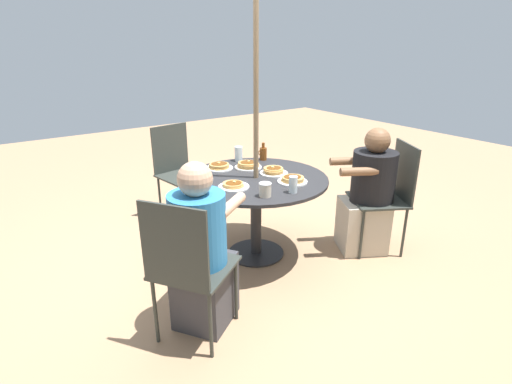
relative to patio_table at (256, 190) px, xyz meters
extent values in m
plane|color=tan|center=(0.00, 0.00, -0.61)|extent=(12.00, 12.00, 0.00)
cylinder|color=#28282B|center=(0.00, 0.00, -0.60)|extent=(0.50, 0.50, 0.01)
cylinder|color=#28282B|center=(0.00, 0.00, -0.26)|extent=(0.10, 0.10, 0.70)
cylinder|color=#28282B|center=(0.00, 0.00, 0.10)|extent=(1.21, 1.21, 0.03)
cylinder|color=#846B4C|center=(0.00, 0.00, 0.43)|extent=(0.04, 0.04, 2.07)
cylinder|color=#333833|center=(-0.68, 0.61, -0.37)|extent=(0.02, 0.02, 0.47)
cylinder|color=#333833|center=(-0.87, 0.28, -0.37)|extent=(0.02, 0.02, 0.47)
cylinder|color=#333833|center=(-1.01, 0.79, -0.37)|extent=(0.02, 0.02, 0.47)
cylinder|color=#333833|center=(-1.20, 0.46, -0.37)|extent=(0.02, 0.02, 0.47)
cube|color=#333833|center=(-0.94, 0.53, -0.13)|extent=(0.61, 0.61, 0.02)
cube|color=#333833|center=(-1.13, 0.64, 0.13)|extent=(0.22, 0.38, 0.50)
cube|color=beige|center=(-0.84, 0.48, -0.37)|extent=(0.52, 0.51, 0.47)
cylinder|color=black|center=(-0.89, 0.50, 0.09)|extent=(0.38, 0.38, 0.45)
sphere|color=brown|center=(-0.89, 0.50, 0.41)|extent=(0.21, 0.21, 0.21)
cylinder|color=brown|center=(-0.65, 0.54, 0.19)|extent=(0.30, 0.21, 0.07)
cylinder|color=brown|center=(-0.80, 0.28, 0.19)|extent=(0.30, 0.21, 0.07)
cylinder|color=#333833|center=(-0.05, -0.91, -0.37)|extent=(0.02, 0.02, 0.47)
cylinder|color=#333833|center=(0.33, -0.85, -0.37)|extent=(0.02, 0.02, 0.47)
cylinder|color=#333833|center=(0.01, -1.29, -0.37)|extent=(0.02, 0.02, 0.47)
cylinder|color=#333833|center=(0.38, -1.23, -0.37)|extent=(0.02, 0.02, 0.47)
cube|color=#333833|center=(0.17, -1.07, -0.13)|extent=(0.51, 0.51, 0.02)
cube|color=#333833|center=(0.20, -1.28, 0.13)|extent=(0.42, 0.08, 0.50)
cylinder|color=#333833|center=(0.85, 0.34, -0.37)|extent=(0.02, 0.02, 0.47)
cylinder|color=#333833|center=(0.63, 0.66, -0.37)|extent=(0.02, 0.02, 0.47)
cylinder|color=#333833|center=(1.16, 0.56, -0.37)|extent=(0.02, 0.02, 0.47)
cylinder|color=#333833|center=(0.95, 0.87, -0.37)|extent=(0.02, 0.02, 0.47)
cube|color=#333833|center=(0.90, 0.61, -0.13)|extent=(0.62, 0.62, 0.02)
cube|color=#333833|center=(1.07, 0.73, 0.13)|extent=(0.25, 0.36, 0.50)
cube|color=#3D3D42|center=(0.80, 0.54, -0.37)|extent=(0.49, 0.48, 0.47)
cylinder|color=teal|center=(0.85, 0.57, 0.10)|extent=(0.35, 0.35, 0.48)
sphere|color=#DBA884|center=(0.85, 0.57, 0.43)|extent=(0.21, 0.21, 0.21)
cylinder|color=#DBA884|center=(0.77, 0.35, 0.21)|extent=(0.30, 0.24, 0.07)
cylinder|color=#DBA884|center=(0.61, 0.58, 0.21)|extent=(0.30, 0.24, 0.07)
cylinder|color=white|center=(0.28, 0.10, 0.12)|extent=(0.24, 0.24, 0.01)
cylinder|color=tan|center=(0.28, 0.10, 0.13)|extent=(0.17, 0.17, 0.01)
cylinder|color=tan|center=(0.28, 0.09, 0.15)|extent=(0.16, 0.16, 0.01)
ellipsoid|color=brown|center=(0.28, 0.10, 0.15)|extent=(0.13, 0.12, 0.00)
cube|color=#F4E084|center=(0.27, 0.09, 0.16)|extent=(0.03, 0.03, 0.01)
cylinder|color=white|center=(0.13, -0.39, 0.12)|extent=(0.24, 0.24, 0.01)
cylinder|color=tan|center=(0.13, -0.39, 0.13)|extent=(0.18, 0.18, 0.01)
cylinder|color=tan|center=(0.13, -0.39, 0.14)|extent=(0.18, 0.18, 0.01)
cylinder|color=tan|center=(0.13, -0.39, 0.16)|extent=(0.18, 0.18, 0.01)
ellipsoid|color=brown|center=(0.13, -0.39, 0.16)|extent=(0.15, 0.14, 0.00)
cube|color=#F4E084|center=(0.13, -0.40, 0.17)|extent=(0.03, 0.03, 0.01)
cylinder|color=white|center=(-0.18, 0.01, 0.12)|extent=(0.24, 0.24, 0.01)
cylinder|color=tan|center=(-0.18, 0.01, 0.13)|extent=(0.16, 0.16, 0.01)
cylinder|color=tan|center=(-0.19, 0.01, 0.14)|extent=(0.16, 0.16, 0.01)
cylinder|color=tan|center=(-0.18, 0.01, 0.15)|extent=(0.17, 0.17, 0.01)
cylinder|color=tan|center=(-0.18, 0.00, 0.16)|extent=(0.17, 0.17, 0.01)
ellipsoid|color=brown|center=(-0.18, 0.01, 0.17)|extent=(0.13, 0.12, 0.00)
cube|color=#F4E084|center=(-0.18, 0.00, 0.18)|extent=(0.02, 0.02, 0.01)
cylinder|color=white|center=(-0.10, -0.26, 0.12)|extent=(0.24, 0.24, 0.01)
cylinder|color=tan|center=(-0.10, -0.26, 0.13)|extent=(0.19, 0.19, 0.01)
cylinder|color=tan|center=(-0.10, -0.26, 0.14)|extent=(0.19, 0.19, 0.01)
cylinder|color=tan|center=(-0.10, -0.25, 0.15)|extent=(0.19, 0.19, 0.01)
cylinder|color=tan|center=(-0.09, -0.26, 0.16)|extent=(0.18, 0.18, 0.01)
ellipsoid|color=brown|center=(-0.10, -0.26, 0.17)|extent=(0.15, 0.13, 0.00)
cube|color=#F4E084|center=(-0.10, -0.26, 0.18)|extent=(0.03, 0.03, 0.01)
cylinder|color=white|center=(-0.17, 0.27, 0.12)|extent=(0.24, 0.24, 0.01)
cylinder|color=tan|center=(-0.17, 0.27, 0.13)|extent=(0.19, 0.19, 0.01)
cylinder|color=tan|center=(-0.17, 0.27, 0.14)|extent=(0.17, 0.17, 0.01)
cylinder|color=tan|center=(-0.17, 0.27, 0.16)|extent=(0.18, 0.18, 0.01)
ellipsoid|color=brown|center=(-0.17, 0.27, 0.16)|extent=(0.14, 0.13, 0.00)
cube|color=#F4E084|center=(-0.16, 0.26, 0.17)|extent=(0.03, 0.03, 0.01)
cylinder|color=brown|center=(-0.36, -0.39, 0.17)|extent=(0.07, 0.07, 0.12)
cylinder|color=brown|center=(-0.36, -0.39, 0.26)|extent=(0.03, 0.03, 0.05)
torus|color=brown|center=(-0.33, -0.39, 0.19)|extent=(0.06, 0.01, 0.06)
cylinder|color=beige|center=(0.19, 0.39, 0.16)|extent=(0.09, 0.09, 0.10)
cylinder|color=white|center=(0.19, 0.39, 0.21)|extent=(0.09, 0.09, 0.01)
cylinder|color=silver|center=(-0.02, 0.45, 0.18)|extent=(0.07, 0.07, 0.13)
cylinder|color=silver|center=(-0.15, -0.50, 0.19)|extent=(0.08, 0.08, 0.14)
camera|label=1|loc=(1.83, 2.58, 1.19)|focal=28.00mm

